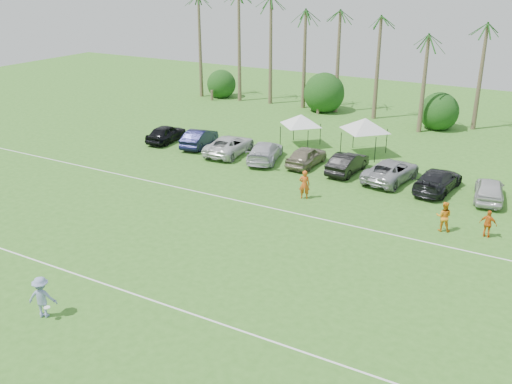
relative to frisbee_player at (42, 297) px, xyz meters
The scene contains 28 objects.
ground 2.11m from the frisbee_player, 41.61° to the left, with size 120.00×120.00×0.00m, color #377121.
field_lines 9.41m from the frisbee_player, 81.32° to the left, with size 80.00×12.10×0.01m.
palm_tree_0 44.81m from the frisbee_player, 117.68° to the left, with size 2.40×2.40×8.90m.
palm_tree_1 42.88m from the frisbee_player, 111.66° to the left, with size 2.40×2.40×9.90m.
palm_tree_2 41.49m from the frisbee_player, 105.09° to the left, with size 2.40×2.40×10.90m.
palm_tree_3 40.83m from the frisbee_player, 99.53° to the left, with size 2.40×2.40×11.90m.
palm_tree_4 39.88m from the frisbee_player, 93.77° to the left, with size 2.40×2.40×8.90m.
palm_tree_5 39.97m from the frisbee_player, 87.94° to the left, with size 2.40×2.40×9.90m.
palm_tree_6 40.48m from the frisbee_player, 82.15° to the left, with size 2.40×2.40×10.90m.
palm_tree_7 41.38m from the frisbee_player, 76.52° to the left, with size 2.40×2.40×11.90m.
bush_tree_0 43.94m from the frisbee_player, 113.60° to the left, with size 4.00×4.00×4.00m.
bush_tree_1 40.52m from the frisbee_player, 96.50° to the left, with size 4.00×4.00×4.00m.
bush_tree_2 40.94m from the frisbee_player, 79.57° to the left, with size 4.00×4.00×4.00m.
sideline_player_a 18.17m from the frisbee_player, 77.39° to the left, with size 0.70×0.46×1.92m, color #CC5116.
sideline_player_b 21.48m from the frisbee_player, 53.12° to the left, with size 0.86×0.67×1.77m, color orange.
sideline_player_c 23.24m from the frisbee_player, 49.09° to the left, with size 0.93×0.39×1.59m, color orange.
canopy_tent_left 28.26m from the frisbee_player, 92.63° to the left, with size 3.89×3.89×3.15m.
canopy_tent_right 28.85m from the frisbee_player, 81.73° to the left, with size 4.33×4.33×3.51m.
frisbee_player is the anchor object (origin of this frame).
parked_car_0 26.42m from the frisbee_player, 116.62° to the left, with size 1.76×4.36×1.49m, color black.
parked_car_1 25.34m from the frisbee_player, 109.73° to the left, with size 1.57×4.51×1.49m, color black.
parked_car_2 23.97m from the frisbee_player, 102.72° to the left, with size 2.47×5.35×1.49m, color silver.
parked_car_3 23.38m from the frisbee_player, 94.90° to the left, with size 2.08×5.12×1.49m, color silver.
parked_car_4 23.87m from the frisbee_player, 86.91° to the left, with size 1.76×4.36×1.49m, color gray.
parked_car_5 24.25m from the frisbee_player, 79.15° to the left, with size 1.57×4.51×1.49m, color black.
parked_car_6 24.99m from the frisbee_player, 71.70° to the left, with size 2.47×5.35×1.49m, color #9B9CA0.
parked_car_7 25.92m from the frisbee_player, 64.58° to the left, with size 2.08×5.12×1.49m, color black.
parked_car_8 27.40m from the frisbee_player, 58.28° to the left, with size 1.76×4.36×1.49m, color silver.
Camera 1 is at (16.80, -14.88, 13.97)m, focal length 40.00 mm.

